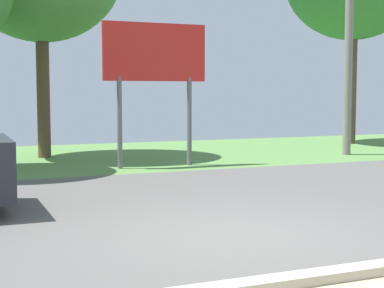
% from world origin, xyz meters
% --- Properties ---
extents(ground_plane, '(40.00, 22.00, 0.20)m').
position_xyz_m(ground_plane, '(0.00, 2.95, -0.05)').
color(ground_plane, '#565451').
extents(utility_pole, '(1.80, 0.24, 6.07)m').
position_xyz_m(utility_pole, '(7.46, 7.56, 3.21)').
color(utility_pole, gray).
rests_on(utility_pole, ground_plane).
extents(roadside_billboard, '(2.60, 0.12, 3.50)m').
position_xyz_m(roadside_billboard, '(1.34, 7.01, 2.55)').
color(roadside_billboard, slate).
rests_on(roadside_billboard, ground_plane).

